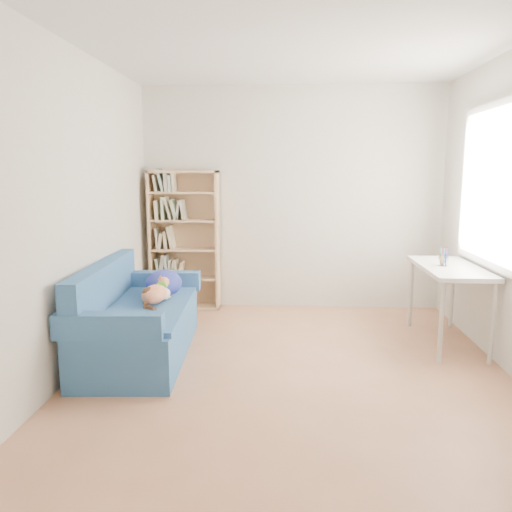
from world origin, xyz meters
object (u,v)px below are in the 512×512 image
Objects in this scene: sofa at (138,320)px; bookshelf at (185,245)px; pen_cup at (443,259)px; desk at (449,274)px.

bookshelf is (0.11, 1.59, 0.44)m from sofa.
pen_cup is (2.66, -1.11, 0.06)m from bookshelf.
sofa is 2.86m from pen_cup.
bookshelf is 2.94m from desk.
pen_cup reaches higher than sofa.
sofa is 1.06× the size of bookshelf.
desk is 6.59× the size of pen_cup.
bookshelf is at bearing 82.57° from sofa.
bookshelf is at bearing 157.75° from desk.
pen_cup is (2.77, 0.48, 0.50)m from sofa.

